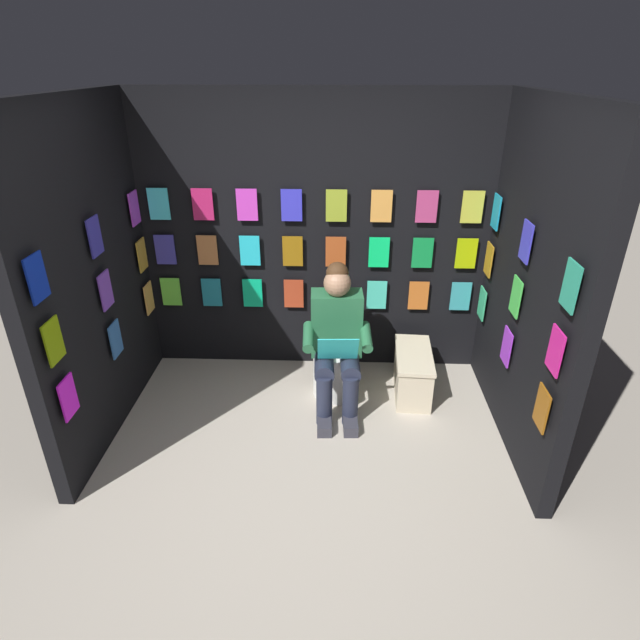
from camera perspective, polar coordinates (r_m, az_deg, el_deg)
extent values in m
plane|color=#B2A899|center=(3.49, -2.08, -20.28)|extent=(30.00, 30.00, 0.00)
cube|color=black|center=(4.46, -0.60, 8.99)|extent=(3.02, 0.10, 2.38)
cube|color=#69D93D|center=(4.78, -16.05, 3.00)|extent=(0.17, 0.01, 0.26)
cube|color=teal|center=(4.68, -11.81, 2.99)|extent=(0.17, 0.01, 0.26)
cube|color=#0ABE7B|center=(4.61, -7.42, 2.96)|extent=(0.17, 0.01, 0.26)
cube|color=#B13B1E|center=(4.57, -2.90, 2.91)|extent=(0.17, 0.01, 0.26)
cube|color=#9B1310|center=(4.55, 1.67, 2.84)|extent=(0.17, 0.01, 0.26)
cube|color=#44D6B9|center=(4.56, 6.25, 2.75)|extent=(0.17, 0.01, 0.26)
cube|color=#CE6624|center=(4.60, 10.77, 2.64)|extent=(0.17, 0.01, 0.26)
cube|color=teal|center=(4.67, 15.19, 2.53)|extent=(0.17, 0.01, 0.26)
cube|color=#3B37A0|center=(4.65, -16.66, 7.42)|extent=(0.17, 0.01, 0.26)
cube|color=#BC723D|center=(4.54, -12.27, 7.51)|extent=(0.17, 0.01, 0.26)
cube|color=#22CDE3|center=(4.47, -7.71, 7.56)|extent=(0.17, 0.01, 0.26)
cube|color=#96620E|center=(4.42, -3.02, 7.55)|extent=(0.17, 0.01, 0.26)
cube|color=#B74E20|center=(4.40, 1.74, 7.50)|extent=(0.17, 0.01, 0.26)
cube|color=#0CE96D|center=(4.42, 6.50, 7.40)|extent=(0.17, 0.01, 0.26)
cube|color=#129140|center=(4.46, 11.20, 7.24)|extent=(0.17, 0.01, 0.26)
cube|color=#A6C40A|center=(4.53, 15.78, 7.05)|extent=(0.17, 0.01, 0.26)
cube|color=#46DDEB|center=(4.54, -17.31, 12.08)|extent=(0.17, 0.01, 0.26)
cube|color=#C11F5D|center=(4.44, -12.77, 12.29)|extent=(0.17, 0.01, 0.26)
cube|color=#DA3CCD|center=(4.36, -8.03, 12.42)|extent=(0.17, 0.01, 0.26)
cube|color=#3534D6|center=(4.31, -3.15, 12.48)|extent=(0.17, 0.01, 0.26)
cube|color=#99AB2C|center=(4.29, 1.81, 12.44)|extent=(0.17, 0.01, 0.26)
cube|color=#EF9F43|center=(4.30, 6.77, 12.32)|extent=(0.17, 0.01, 0.26)
cube|color=#BE3C77|center=(4.35, 11.66, 12.11)|extent=(0.17, 0.01, 0.26)
cube|color=gold|center=(4.42, 16.41, 11.82)|extent=(0.17, 0.01, 0.26)
cube|color=black|center=(3.78, 22.17, 3.61)|extent=(0.10, 1.82, 2.38)
cube|color=#38B979|center=(4.58, 17.37, 1.75)|extent=(0.01, 0.17, 0.26)
cube|color=#9E34D9|center=(3.95, 19.82, -2.77)|extent=(0.01, 0.17, 0.26)
cube|color=#965412|center=(3.37, 23.20, -8.91)|extent=(0.01, 0.17, 0.26)
cube|color=#B57E1D|center=(4.44, 18.06, 6.33)|extent=(0.01, 0.17, 0.26)
cube|color=#45CE4C|center=(3.79, 20.73, 2.40)|extent=(0.01, 0.17, 0.26)
cube|color=#DE1C88|center=(3.17, 24.45, -3.11)|extent=(0.01, 0.17, 0.26)
cube|color=#1998C2|center=(4.33, 18.79, 11.19)|extent=(0.01, 0.17, 0.26)
cube|color=#3A38CE|center=(3.65, 21.72, 8.00)|extent=(0.01, 0.17, 0.26)
cube|color=teal|center=(3.01, 25.84, 3.39)|extent=(0.01, 0.17, 0.26)
cube|color=black|center=(3.95, -23.84, 4.23)|extent=(0.10, 1.82, 2.38)
cube|color=#DB19E6|center=(3.54, -25.93, -7.66)|extent=(0.01, 0.17, 0.26)
cube|color=#3469B2|center=(4.10, -21.55, -1.97)|extent=(0.01, 0.17, 0.26)
cube|color=#EFA74E|center=(4.71, -18.29, 2.31)|extent=(0.01, 0.17, 0.26)
cube|color=#73930A|center=(3.35, -27.24, -2.08)|extent=(0.01, 0.17, 0.26)
cube|color=purple|center=(3.94, -22.49, 3.03)|extent=(0.01, 0.17, 0.26)
cube|color=gold|center=(4.57, -18.98, 6.77)|extent=(0.01, 0.17, 0.26)
cube|color=#0B2294|center=(3.21, -28.69, 4.08)|extent=(0.01, 0.17, 0.26)
cube|color=#302D98|center=(3.82, -23.51, 8.42)|extent=(0.01, 0.17, 0.26)
cube|color=#AB3AD2|center=(4.46, -19.74, 11.49)|extent=(0.01, 0.17, 0.26)
cylinder|color=white|center=(4.37, 1.74, -5.82)|extent=(0.38, 0.38, 0.40)
cylinder|color=white|center=(4.26, 1.78, -3.41)|extent=(0.41, 0.41, 0.02)
cube|color=white|center=(4.41, 1.70, 0.17)|extent=(0.39, 0.20, 0.36)
cylinder|color=white|center=(4.33, 1.74, -0.35)|extent=(0.39, 0.09, 0.39)
cube|color=#286B42|center=(4.10, 1.83, -0.34)|extent=(0.41, 0.24, 0.52)
sphere|color=tan|center=(3.93, 1.92, 4.07)|extent=(0.21, 0.21, 0.21)
sphere|color=#472D19|center=(3.93, 1.92, 5.16)|extent=(0.17, 0.17, 0.17)
cylinder|color=#23283D|center=(4.05, 3.29, -4.71)|extent=(0.17, 0.41, 0.15)
cylinder|color=#23283D|center=(4.05, 0.45, -4.72)|extent=(0.17, 0.41, 0.15)
cylinder|color=#23283D|center=(4.03, 3.35, -8.80)|extent=(0.12, 0.12, 0.42)
cylinder|color=#23283D|center=(4.02, 0.47, -8.83)|extent=(0.12, 0.12, 0.42)
cube|color=#33333D|center=(4.08, 3.34, -11.20)|extent=(0.12, 0.26, 0.09)
cube|color=#33333D|center=(4.07, 0.47, -11.23)|extent=(0.12, 0.26, 0.09)
cylinder|color=#286B42|center=(3.97, 5.08, -1.85)|extent=(0.10, 0.31, 0.13)
cylinder|color=#286B42|center=(3.95, -1.28, -1.87)|extent=(0.10, 0.31, 0.13)
cube|color=#2DCDCE|center=(3.82, 1.99, -3.21)|extent=(0.31, 0.14, 0.23)
cube|color=beige|center=(4.46, 10.13, -5.89)|extent=(0.31, 0.64, 0.35)
cube|color=beige|center=(4.36, 10.33, -3.78)|extent=(0.33, 0.67, 0.03)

